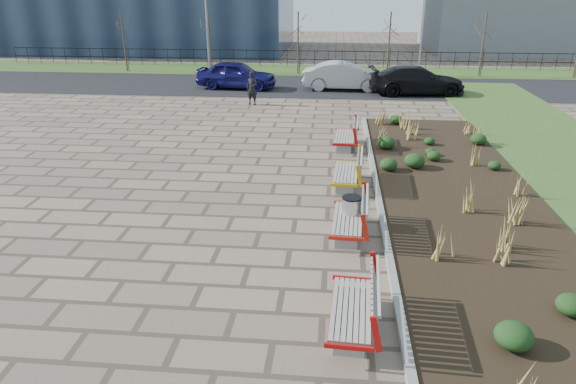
# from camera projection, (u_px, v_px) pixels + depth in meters

# --- Properties ---
(ground) EXTENTS (120.00, 120.00, 0.00)m
(ground) POSITION_uv_depth(u_px,v_px,m) (202.00, 285.00, 10.53)
(ground) COLOR #7E6956
(ground) RESTS_ON ground
(planting_bed) EXTENTS (4.50, 18.00, 0.10)m
(planting_bed) POSITION_uv_depth(u_px,v_px,m) (460.00, 199.00, 14.59)
(planting_bed) COLOR black
(planting_bed) RESTS_ON ground
(planting_curb) EXTENTS (0.16, 18.00, 0.15)m
(planting_curb) POSITION_uv_depth(u_px,v_px,m) (378.00, 195.00, 14.78)
(planting_curb) COLOR gray
(planting_curb) RESTS_ON ground
(grass_verge_far) EXTENTS (80.00, 5.00, 0.04)m
(grass_verge_far) POSITION_uv_depth(u_px,v_px,m) (299.00, 70.00, 36.34)
(grass_verge_far) COLOR #33511E
(grass_verge_far) RESTS_ON ground
(road) EXTENTS (80.00, 7.00, 0.02)m
(road) POSITION_uv_depth(u_px,v_px,m) (292.00, 86.00, 30.81)
(road) COLOR black
(road) RESTS_ON ground
(bench_a) EXTENTS (1.01, 2.15, 1.00)m
(bench_a) POSITION_uv_depth(u_px,v_px,m) (351.00, 306.00, 9.00)
(bench_a) COLOR #B60D0C
(bench_a) RESTS_ON ground
(bench_b) EXTENTS (1.01, 2.15, 1.00)m
(bench_b) POSITION_uv_depth(u_px,v_px,m) (348.00, 216.00, 12.44)
(bench_b) COLOR #B6190C
(bench_b) RESTS_ON ground
(bench_c) EXTENTS (1.02, 2.15, 1.00)m
(bench_c) POSITION_uv_depth(u_px,v_px,m) (346.00, 171.00, 15.47)
(bench_c) COLOR #D09C0A
(bench_c) RESTS_ON ground
(bench_d) EXTENTS (1.01, 2.14, 1.00)m
(bench_d) POSITION_uv_depth(u_px,v_px,m) (345.00, 135.00, 19.12)
(bench_d) COLOR #B10B0D
(bench_d) RESTS_ON ground
(litter_bin) EXTENTS (0.47, 0.47, 0.87)m
(litter_bin) POSITION_uv_depth(u_px,v_px,m) (351.00, 214.00, 12.72)
(litter_bin) COLOR #B2B2B7
(litter_bin) RESTS_ON ground
(pedestrian) EXTENTS (0.69, 0.55, 1.65)m
(pedestrian) POSITION_uv_depth(u_px,v_px,m) (252.00, 88.00, 25.86)
(pedestrian) COLOR black
(pedestrian) RESTS_ON ground
(car_blue) EXTENTS (4.76, 2.28, 1.57)m
(car_blue) POSITION_uv_depth(u_px,v_px,m) (237.00, 75.00, 29.82)
(car_blue) COLOR #12124F
(car_blue) RESTS_ON road
(car_silver) EXTENTS (4.78, 1.76, 1.56)m
(car_silver) POSITION_uv_depth(u_px,v_px,m) (344.00, 76.00, 29.41)
(car_silver) COLOR #9A9CA2
(car_silver) RESTS_ON road
(car_black) EXTENTS (5.40, 2.60, 1.52)m
(car_black) POSITION_uv_depth(u_px,v_px,m) (417.00, 80.00, 28.29)
(car_black) COLOR black
(car_black) RESTS_ON road
(tree_a) EXTENTS (1.40, 1.40, 4.00)m
(tree_a) POSITION_uv_depth(u_px,v_px,m) (124.00, 41.00, 35.22)
(tree_a) COLOR #4C3D2D
(tree_a) RESTS_ON grass_verge_far
(tree_b) EXTENTS (1.40, 1.40, 4.00)m
(tree_b) POSITION_uv_depth(u_px,v_px,m) (210.00, 42.00, 34.71)
(tree_b) COLOR #4C3D2D
(tree_b) RESTS_ON grass_verge_far
(tree_c) EXTENTS (1.40, 1.40, 4.00)m
(tree_c) POSITION_uv_depth(u_px,v_px,m) (298.00, 43.00, 34.20)
(tree_c) COLOR #4C3D2D
(tree_c) RESTS_ON grass_verge_far
(tree_d) EXTENTS (1.40, 1.40, 4.00)m
(tree_d) POSITION_uv_depth(u_px,v_px,m) (389.00, 44.00, 33.68)
(tree_d) COLOR #4C3D2D
(tree_d) RESTS_ON grass_verge_far
(tree_e) EXTENTS (1.40, 1.40, 4.00)m
(tree_e) POSITION_uv_depth(u_px,v_px,m) (483.00, 45.00, 33.17)
(tree_e) COLOR #4C3D2D
(tree_e) RESTS_ON grass_verge_far
(lamp_west) EXTENTS (0.24, 0.60, 6.00)m
(lamp_west) POSITION_uv_depth(u_px,v_px,m) (207.00, 27.00, 33.87)
(lamp_west) COLOR gray
(lamp_west) RESTS_ON grass_verge_far
(lamp_east) EXTENTS (0.24, 0.60, 6.00)m
(lamp_east) POSITION_uv_depth(u_px,v_px,m) (423.00, 29.00, 32.68)
(lamp_east) COLOR gray
(lamp_east) RESTS_ON grass_verge_far
(railing_fence) EXTENTS (44.00, 0.10, 1.20)m
(railing_fence) POSITION_uv_depth(u_px,v_px,m) (301.00, 58.00, 37.49)
(railing_fence) COLOR black
(railing_fence) RESTS_ON grass_verge_far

